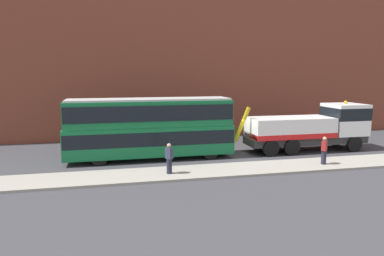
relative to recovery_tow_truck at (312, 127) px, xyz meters
The scene contains 7 objects.
ground_plane 5.98m from the recovery_tow_truck, behind, with size 120.00×120.00×0.00m, color #38383D.
near_kerb 7.25m from the recovery_tow_truck, 144.21° to the right, with size 60.00×2.80×0.15m, color gray.
building_facade 11.69m from the recovery_tow_truck, 125.53° to the left, with size 60.00×1.50×16.00m.
recovery_tow_truck is the anchor object (origin of this frame).
double_decker_bus 11.96m from the recovery_tow_truck, behind, with size 11.06×2.61×4.06m.
pedestrian_onlooker 12.17m from the recovery_tow_truck, 159.31° to the right, with size 0.45×0.48×1.71m.
pedestrian_bystander 4.76m from the recovery_tow_truck, 112.09° to the right, with size 0.47×0.46×1.71m.
Camera 1 is at (-8.65, -23.37, 5.67)m, focal length 33.19 mm.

